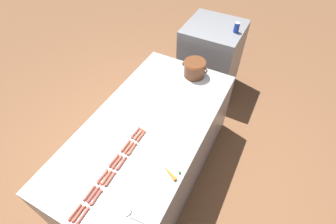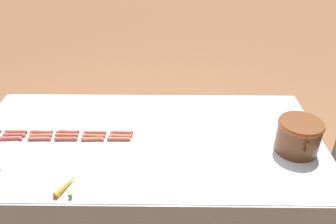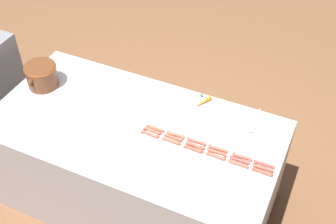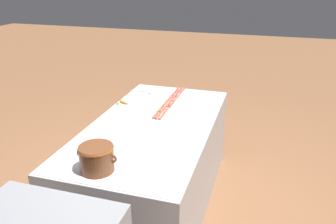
# 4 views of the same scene
# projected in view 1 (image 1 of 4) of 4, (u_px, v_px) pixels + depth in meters

# --- Properties ---
(ground_plane) EXTENTS (20.00, 20.00, 0.00)m
(ground_plane) POSITION_uv_depth(u_px,v_px,m) (152.00, 169.00, 2.94)
(ground_plane) COLOR brown
(griddle_counter) EXTENTS (1.07, 2.09, 0.86)m
(griddle_counter) POSITION_uv_depth(u_px,v_px,m) (150.00, 149.00, 2.62)
(griddle_counter) COLOR #9EA0A5
(griddle_counter) RESTS_ON ground_plane
(back_cabinet) EXTENTS (0.75, 0.74, 1.03)m
(back_cabinet) POSITION_uv_depth(u_px,v_px,m) (210.00, 59.00, 3.56)
(back_cabinet) COLOR gray
(back_cabinet) RESTS_ON ground_plane
(hot_dog_0) EXTENTS (0.03, 0.14, 0.02)m
(hot_dog_0) POSITION_uv_depth(u_px,v_px,m) (75.00, 212.00, 1.75)
(hot_dog_0) COLOR #B4533E
(hot_dog_0) RESTS_ON griddle_counter
(hot_dog_1) EXTENTS (0.02, 0.14, 0.02)m
(hot_dog_1) POSITION_uv_depth(u_px,v_px,m) (89.00, 193.00, 1.84)
(hot_dog_1) COLOR #B15944
(hot_dog_1) RESTS_ON griddle_counter
(hot_dog_2) EXTENTS (0.03, 0.14, 0.02)m
(hot_dog_2) POSITION_uv_depth(u_px,v_px,m) (102.00, 176.00, 1.93)
(hot_dog_2) COLOR #BB5743
(hot_dog_2) RESTS_ON griddle_counter
(hot_dog_3) EXTENTS (0.03, 0.14, 0.02)m
(hot_dog_3) POSITION_uv_depth(u_px,v_px,m) (114.00, 160.00, 2.03)
(hot_dog_3) COLOR #B84F3D
(hot_dog_3) RESTS_ON griddle_counter
(hot_dog_4) EXTENTS (0.02, 0.14, 0.02)m
(hot_dog_4) POSITION_uv_depth(u_px,v_px,m) (126.00, 146.00, 2.12)
(hot_dog_4) COLOR #B2563F
(hot_dog_4) RESTS_ON griddle_counter
(hot_dog_5) EXTENTS (0.03, 0.14, 0.02)m
(hot_dog_5) POSITION_uv_depth(u_px,v_px,m) (135.00, 132.00, 2.22)
(hot_dog_5) COLOR #BA5745
(hot_dog_5) RESTS_ON griddle_counter
(hot_dog_6) EXTENTS (0.03, 0.14, 0.02)m
(hot_dog_6) POSITION_uv_depth(u_px,v_px,m) (79.00, 214.00, 1.74)
(hot_dog_6) COLOR #B3523D
(hot_dog_6) RESTS_ON griddle_counter
(hot_dog_7) EXTENTS (0.02, 0.14, 0.02)m
(hot_dog_7) POSITION_uv_depth(u_px,v_px,m) (93.00, 195.00, 1.83)
(hot_dog_7) COLOR #B24F45
(hot_dog_7) RESTS_ON griddle_counter
(hot_dog_8) EXTENTS (0.03, 0.14, 0.02)m
(hot_dog_8) POSITION_uv_depth(u_px,v_px,m) (106.00, 177.00, 1.93)
(hot_dog_8) COLOR #BE5942
(hot_dog_8) RESTS_ON griddle_counter
(hot_dog_9) EXTENTS (0.02, 0.14, 0.02)m
(hot_dog_9) POSITION_uv_depth(u_px,v_px,m) (117.00, 162.00, 2.02)
(hot_dog_9) COLOR #B9563E
(hot_dog_9) RESTS_ON griddle_counter
(hot_dog_10) EXTENTS (0.03, 0.14, 0.02)m
(hot_dog_10) POSITION_uv_depth(u_px,v_px,m) (129.00, 147.00, 2.11)
(hot_dog_10) COLOR #B8593F
(hot_dog_10) RESTS_ON griddle_counter
(hot_dog_11) EXTENTS (0.03, 0.14, 0.02)m
(hot_dog_11) POSITION_uv_depth(u_px,v_px,m) (139.00, 134.00, 2.21)
(hot_dog_11) COLOR #B75C45
(hot_dog_11) RESTS_ON griddle_counter
(hot_dog_12) EXTENTS (0.03, 0.14, 0.02)m
(hot_dog_12) POSITION_uv_depth(u_px,v_px,m) (83.00, 216.00, 1.73)
(hot_dog_12) COLOR #BA5145
(hot_dog_12) RESTS_ON griddle_counter
(hot_dog_13) EXTENTS (0.03, 0.14, 0.02)m
(hot_dog_13) POSITION_uv_depth(u_px,v_px,m) (96.00, 198.00, 1.82)
(hot_dog_13) COLOR #B95547
(hot_dog_13) RESTS_ON griddle_counter
(hot_dog_14) EXTENTS (0.03, 0.14, 0.02)m
(hot_dog_14) POSITION_uv_depth(u_px,v_px,m) (110.00, 179.00, 1.92)
(hot_dog_14) COLOR #B35B46
(hot_dog_14) RESTS_ON griddle_counter
(hot_dog_15) EXTENTS (0.03, 0.14, 0.02)m
(hot_dog_15) POSITION_uv_depth(u_px,v_px,m) (121.00, 163.00, 2.01)
(hot_dog_15) COLOR #B45240
(hot_dog_15) RESTS_ON griddle_counter
(hot_dog_16) EXTENTS (0.03, 0.14, 0.02)m
(hot_dog_16) POSITION_uv_depth(u_px,v_px,m) (132.00, 149.00, 2.10)
(hot_dog_16) COLOR #BD5D44
(hot_dog_16) RESTS_ON griddle_counter
(hot_dog_17) EXTENTS (0.02, 0.14, 0.02)m
(hot_dog_17) POSITION_uv_depth(u_px,v_px,m) (141.00, 136.00, 2.19)
(hot_dog_17) COLOR #B45B3E
(hot_dog_17) RESTS_ON griddle_counter
(bean_pot) EXTENTS (0.30, 0.25, 0.19)m
(bean_pot) POSITION_uv_depth(u_px,v_px,m) (195.00, 68.00, 2.70)
(bean_pot) COLOR brown
(bean_pot) RESTS_ON griddle_counter
(serving_spoon) EXTENTS (0.27, 0.07, 0.02)m
(serving_spoon) POSITION_uv_depth(u_px,v_px,m) (133.00, 215.00, 1.74)
(serving_spoon) COLOR #B7B7BC
(serving_spoon) RESTS_ON griddle_counter
(carrot) EXTENTS (0.17, 0.10, 0.03)m
(carrot) POSITION_uv_depth(u_px,v_px,m) (170.00, 172.00, 1.95)
(carrot) COLOR orange
(carrot) RESTS_ON griddle_counter
(soda_can) EXTENTS (0.07, 0.07, 0.12)m
(soda_can) POSITION_uv_depth(u_px,v_px,m) (237.00, 28.00, 3.03)
(soda_can) COLOR #1938B2
(soda_can) RESTS_ON back_cabinet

